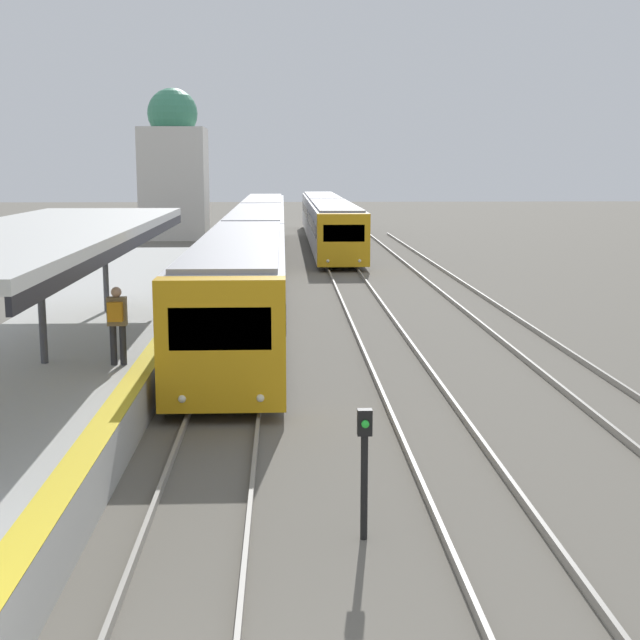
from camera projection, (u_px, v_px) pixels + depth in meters
The scene contains 6 objects.
platform_canopy at pixel (40, 234), 18.55m from camera, with size 4.00×17.19×2.88m.
person_on_platform at pixel (117, 319), 18.63m from camera, with size 0.40×0.40×1.66m.
train_near at pixel (257, 239), 41.36m from camera, with size 2.58×48.86×3.03m.
train_far at pixel (327, 219), 58.35m from camera, with size 2.56×32.32×2.93m.
signal_post_near at pixel (364, 460), 12.09m from camera, with size 0.20×0.21×1.85m.
distant_domed_building at pixel (174, 169), 61.77m from camera, with size 4.47×4.47×10.31m.
Camera 1 is at (1.24, -5.94, 5.09)m, focal length 50.00 mm.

